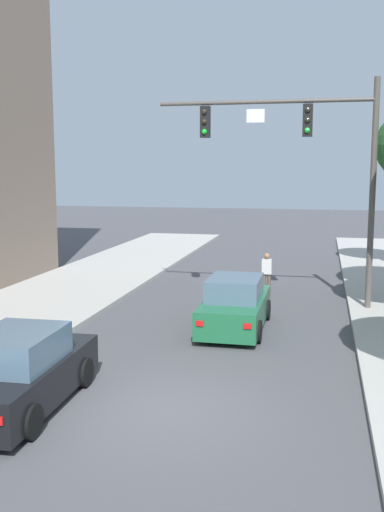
% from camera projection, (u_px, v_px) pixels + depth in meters
% --- Properties ---
extents(ground_plane, '(120.00, 120.00, 0.00)m').
position_uv_depth(ground_plane, '(161.00, 410.00, 11.78)').
color(ground_plane, '#4C4C51').
extents(traffic_signal_mast, '(7.24, 0.38, 7.50)m').
position_uv_depth(traffic_signal_mast, '(309.00, 150.00, 19.52)').
color(traffic_signal_mast, '#514C47').
rests_on(traffic_signal_mast, sidewalk_right).
extents(car_lead_green, '(1.85, 4.25, 1.60)m').
position_uv_depth(car_lead_green, '(235.00, 306.00, 17.59)').
color(car_lead_green, '#1E663D').
rests_on(car_lead_green, ground).
extents(car_following_black, '(1.92, 4.28, 1.60)m').
position_uv_depth(car_following_black, '(21.00, 373.00, 11.79)').
color(car_following_black, black).
rests_on(car_following_black, ground).
extents(pedestrian_crossing_road, '(0.36, 0.22, 1.64)m').
position_uv_depth(pedestrian_crossing_road, '(267.00, 272.00, 22.15)').
color(pedestrian_crossing_road, brown).
rests_on(pedestrian_crossing_road, ground).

